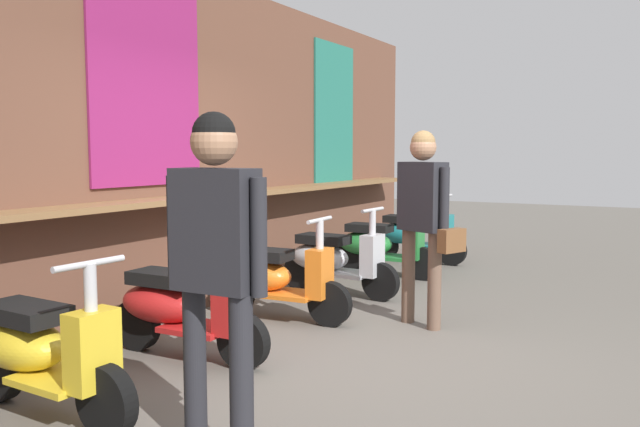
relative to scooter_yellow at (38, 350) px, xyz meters
name	(u,v)px	position (x,y,z in m)	size (l,w,h in m)	color
ground_plane	(346,355)	(1.88, -1.08, -0.39)	(31.03, 31.03, 0.00)	#605B54
market_stall_facade	(144,145)	(1.88, 0.94, 1.23)	(11.08, 0.61, 3.23)	brown
scooter_yellow	(38,350)	(0.00, 0.00, 0.00)	(0.47, 1.40, 0.97)	gold
scooter_red	(179,307)	(1.23, 0.00, 0.00)	(0.46, 1.40, 0.97)	red
scooter_orange	(273,278)	(2.52, 0.00, 0.00)	(0.49, 1.40, 0.97)	orange
scooter_silver	(333,259)	(3.71, 0.00, 0.00)	(0.47, 1.40, 0.97)	#B2B5BA
scooter_green	(378,245)	(4.92, 0.00, 0.00)	(0.46, 1.40, 0.97)	#237533
scooter_teal	(412,235)	(6.11, 0.00, 0.00)	(0.46, 1.40, 0.97)	#197075
shopper_with_handbag	(424,207)	(2.96, -1.30, 0.68)	(0.42, 0.68, 1.74)	brown
shopper_browsing	(216,245)	(0.09, -1.25, 0.70)	(0.23, 0.59, 1.75)	#232328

